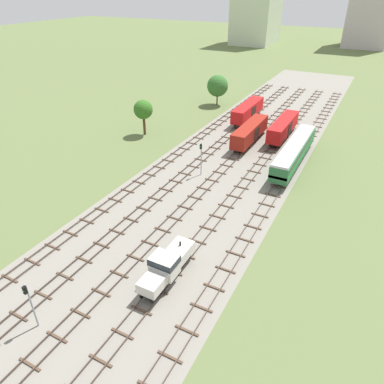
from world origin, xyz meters
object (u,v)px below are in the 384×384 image
Objects in this scene: freight_boxcar_centre_midfar at (283,127)px; signal_post_nearest at (30,301)px; shunter_loco_centre_nearest at (167,265)px; freight_boxcar_left_far at (248,110)px; freight_boxcar_centre_left_mid at (250,132)px; signal_post_near at (201,155)px; diesel_railcar_centre_right_near at (294,151)px.

signal_post_nearest is (-7.50, -55.92, 0.88)m from freight_boxcar_centre_midfar.
freight_boxcar_centre_midfar reaches higher than shunter_loco_centre_nearest.
shunter_loco_centre_nearest is 53.00m from freight_boxcar_left_far.
shunter_loco_centre_nearest is at bearing -82.80° from freight_boxcar_centre_left_mid.
freight_boxcar_centre_midfar is (0.01, 45.13, 0.44)m from shunter_loco_centre_nearest.
freight_boxcar_centre_midfar is 2.51× the size of signal_post_near.
freight_boxcar_centre_left_mid is (-4.99, 39.49, 0.44)m from shunter_loco_centre_nearest.
shunter_loco_centre_nearest is 0.60× the size of freight_boxcar_left_far.
shunter_loco_centre_nearest is 0.60× the size of freight_boxcar_centre_left_mid.
freight_boxcar_centre_midfar is at bearing 48.48° from freight_boxcar_centre_left_mid.
freight_boxcar_centre_midfar is 12.16m from freight_boxcar_left_far.
freight_boxcar_centre_midfar is at bearing 82.36° from signal_post_nearest.
shunter_loco_centre_nearest is 0.41× the size of diesel_railcar_centre_right_near.
signal_post_near is (2.49, -28.92, 1.09)m from freight_boxcar_left_far.
freight_boxcar_left_far is 62.90m from signal_post_nearest.
shunter_loco_centre_nearest is at bearing 55.21° from signal_post_nearest.
diesel_railcar_centre_right_near is at bearing 74.34° from signal_post_nearest.
freight_boxcar_centre_left_mid is at bearing 87.15° from signal_post_nearest.
signal_post_nearest reaches higher than freight_boxcar_centre_left_mid.
shunter_loco_centre_nearest is 34.15m from diesel_railcar_centre_right_near.
signal_post_near is (0.00, 33.92, 0.21)m from signal_post_nearest.
signal_post_near is at bearing 107.95° from shunter_loco_centre_nearest.
freight_boxcar_centre_left_mid is 13.52m from freight_boxcar_left_far.
signal_post_nearest reaches higher than shunter_loco_centre_nearest.
freight_boxcar_centre_midfar is (-4.99, 11.36, -0.15)m from diesel_railcar_centre_right_near.
diesel_railcar_centre_right_near reaches higher than freight_boxcar_left_far.
signal_post_nearest is (-7.49, -10.79, 1.32)m from shunter_loco_centre_nearest.
signal_post_near reaches higher than freight_boxcar_centre_midfar.
freight_boxcar_centre_left_mid is 1.00× the size of freight_boxcar_centre_midfar.
shunter_loco_centre_nearest is at bearing -79.14° from freight_boxcar_left_far.
shunter_loco_centre_nearest is at bearing -98.41° from diesel_railcar_centre_right_near.
freight_boxcar_centre_midfar is at bearing -34.71° from freight_boxcar_left_far.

